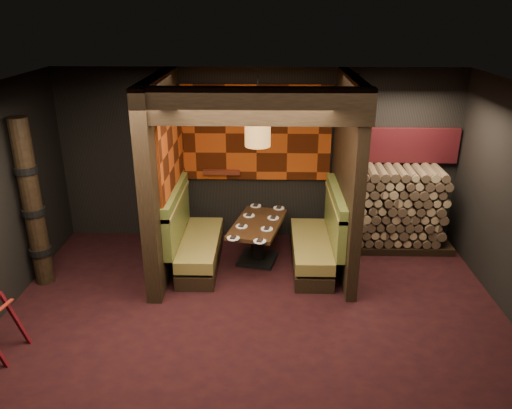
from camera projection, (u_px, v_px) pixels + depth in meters
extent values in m
cube|color=black|center=(253.00, 331.00, 6.16)|extent=(6.50, 5.50, 0.02)
cube|color=black|center=(253.00, 96.00, 5.09)|extent=(6.50, 5.50, 0.02)
cube|color=black|center=(258.00, 156.00, 8.19)|extent=(6.50, 0.02, 2.85)
cube|color=black|center=(240.00, 408.00, 3.06)|extent=(6.50, 0.02, 2.85)
cube|color=black|center=(163.00, 177.00, 7.19)|extent=(0.20, 2.20, 2.85)
cube|color=black|center=(347.00, 177.00, 7.17)|extent=(0.15, 2.10, 2.85)
cube|color=black|center=(253.00, 106.00, 5.83)|extent=(2.85, 0.18, 0.44)
cube|color=#AA3D0F|center=(257.00, 133.00, 7.99)|extent=(2.40, 0.06, 1.55)
cube|color=#AA3D0F|center=(172.00, 145.00, 7.19)|extent=(0.04, 1.85, 1.45)
cube|color=#5F2316|center=(222.00, 172.00, 8.19)|extent=(0.60, 0.12, 0.07)
cube|color=black|center=(201.00, 258.00, 7.66)|extent=(0.55, 1.60, 0.22)
cube|color=olive|center=(200.00, 244.00, 7.57)|extent=(0.55, 1.60, 0.18)
cube|color=#495C25|center=(177.00, 220.00, 7.43)|extent=(0.12, 1.60, 0.78)
cube|color=olive|center=(176.00, 198.00, 7.30)|extent=(0.15, 1.60, 0.06)
cube|color=black|center=(310.00, 260.00, 7.63)|extent=(0.55, 1.60, 0.22)
cube|color=olive|center=(311.00, 245.00, 7.53)|extent=(0.55, 1.60, 0.18)
cube|color=#495C25|center=(335.00, 221.00, 7.38)|extent=(0.12, 1.60, 0.78)
cube|color=olive|center=(336.00, 199.00, 7.25)|extent=(0.15, 1.60, 0.06)
cube|color=black|center=(258.00, 259.00, 7.82)|extent=(0.66, 0.66, 0.06)
cylinder|color=black|center=(258.00, 243.00, 7.72)|extent=(0.20, 0.20, 0.59)
cube|color=#392211|center=(258.00, 224.00, 7.60)|extent=(0.94, 1.36, 0.06)
cylinder|color=white|center=(233.00, 238.00, 7.06)|extent=(0.18, 0.18, 0.01)
cube|color=black|center=(233.00, 237.00, 7.05)|extent=(0.09, 0.12, 0.02)
cylinder|color=white|center=(260.00, 241.00, 6.97)|extent=(0.18, 0.18, 0.01)
cube|color=black|center=(260.00, 240.00, 6.96)|extent=(0.09, 0.12, 0.02)
cylinder|color=white|center=(242.00, 226.00, 7.44)|extent=(0.18, 0.18, 0.01)
cube|color=black|center=(241.00, 225.00, 7.43)|extent=(0.09, 0.12, 0.02)
cylinder|color=white|center=(267.00, 229.00, 7.35)|extent=(0.18, 0.18, 0.01)
cube|color=black|center=(267.00, 228.00, 7.34)|extent=(0.09, 0.12, 0.02)
cylinder|color=white|center=(249.00, 215.00, 7.82)|extent=(0.18, 0.18, 0.01)
cube|color=black|center=(249.00, 215.00, 7.82)|extent=(0.09, 0.12, 0.02)
cylinder|color=white|center=(273.00, 218.00, 7.73)|extent=(0.18, 0.18, 0.01)
cube|color=black|center=(273.00, 217.00, 7.72)|extent=(0.09, 0.12, 0.02)
cylinder|color=white|center=(256.00, 206.00, 8.20)|extent=(0.18, 0.18, 0.01)
cube|color=black|center=(256.00, 205.00, 8.20)|extent=(0.09, 0.12, 0.02)
cylinder|color=white|center=(279.00, 208.00, 8.11)|extent=(0.18, 0.18, 0.01)
cube|color=black|center=(279.00, 207.00, 8.11)|extent=(0.09, 0.12, 0.02)
cylinder|color=#A57236|center=(258.00, 131.00, 7.01)|extent=(0.37, 0.37, 0.45)
sphere|color=#FFC672|center=(258.00, 131.00, 7.01)|extent=(0.18, 0.18, 0.18)
cylinder|color=black|center=(258.00, 95.00, 6.83)|extent=(0.02, 0.02, 0.54)
cube|color=#43080D|center=(16.00, 319.00, 5.82)|extent=(0.32, 0.09, 0.72)
cube|color=maroon|center=(0.00, 310.00, 5.53)|extent=(0.12, 0.44, 0.01)
cylinder|color=black|center=(32.00, 204.00, 6.80)|extent=(0.26, 0.26, 2.40)
cylinder|color=black|center=(41.00, 250.00, 7.06)|extent=(0.31, 0.31, 0.09)
cylinder|color=black|center=(34.00, 211.00, 6.84)|extent=(0.31, 0.31, 0.09)
cylinder|color=black|center=(26.00, 170.00, 6.61)|extent=(0.31, 0.31, 0.09)
cube|color=black|center=(395.00, 243.00, 8.26)|extent=(1.73, 0.70, 0.12)
cube|color=brown|center=(400.00, 205.00, 8.01)|extent=(1.73, 0.70, 1.24)
cube|color=maroon|center=(401.00, 145.00, 7.98)|extent=(1.83, 0.10, 0.56)
cube|color=black|center=(350.00, 172.00, 7.41)|extent=(0.08, 0.08, 2.85)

